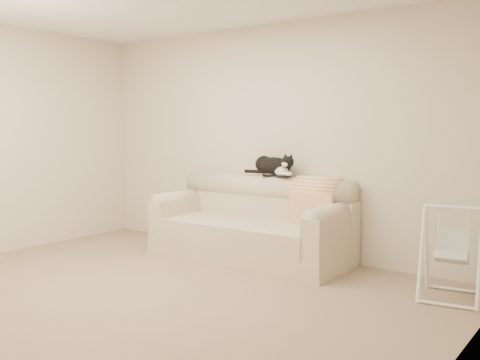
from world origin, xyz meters
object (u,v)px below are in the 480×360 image
Objects in this scene: sofa at (253,227)px; tuxedo_cat at (274,165)px; remote_a at (270,175)px; remote_b at (283,176)px; baby_swing at (452,252)px.

tuxedo_cat reaches higher than sofa.
sofa is 0.61m from remote_a.
remote_b is 2.00m from baby_swing.
sofa is at bearing -112.03° from tuxedo_cat.
baby_swing is at bearing -11.24° from remote_a.
baby_swing is (1.90, -0.39, -0.51)m from remote_b.
remote_a is 0.22× the size of baby_swing.
remote_b is (0.18, -0.02, -0.00)m from remote_a.
remote_b is at bearing 37.88° from sofa.
remote_b is at bearing 168.42° from baby_swing.
tuxedo_cat reaches higher than remote_b.
tuxedo_cat reaches higher than baby_swing.
sofa is 3.40× the size of tuxedo_cat.
baby_swing is (2.07, -0.41, -0.51)m from remote_a.
remote_a is at bearing 70.43° from sofa.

